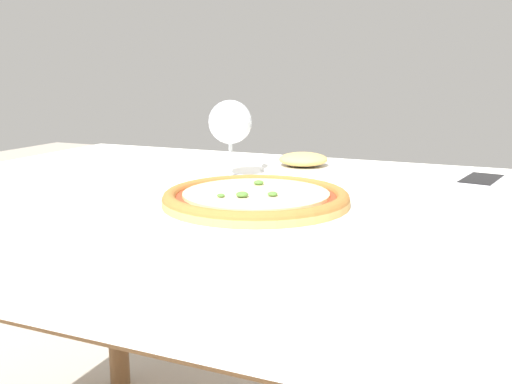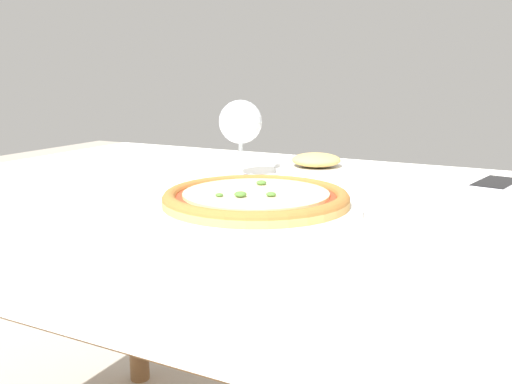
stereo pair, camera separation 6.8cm
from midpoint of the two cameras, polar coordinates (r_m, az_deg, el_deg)
dining_table at (r=1.03m, az=-4.04°, el=-4.86°), size 1.41×1.05×0.73m
pizza_plate at (r=0.92m, az=-2.13°, el=-0.82°), size 0.34×0.34×0.04m
wine_glass_far_left at (r=1.17m, az=-4.27°, el=6.80°), size 0.09×0.09×0.16m
cell_phone at (r=1.21m, az=20.11°, el=1.03°), size 0.10×0.15×0.01m
side_plate at (r=1.29m, az=3.22°, el=2.84°), size 0.19×0.19×0.04m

